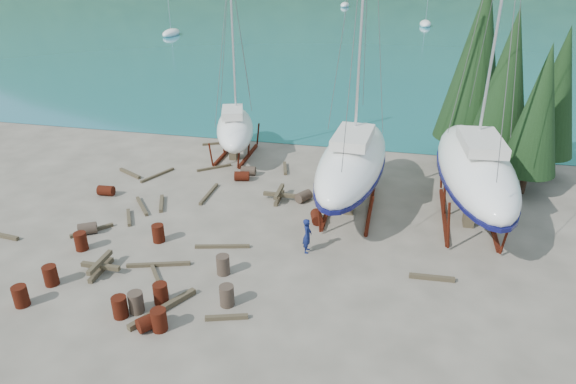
% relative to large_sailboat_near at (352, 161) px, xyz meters
% --- Properties ---
extents(ground, '(600.00, 600.00, 0.00)m').
position_rel_large_sailboat_near_xyz_m(ground, '(-4.52, -6.03, -2.75)').
color(ground, '#5A5347').
rests_on(ground, ground).
extents(cypress_near_right, '(3.60, 3.60, 10.00)m').
position_rel_large_sailboat_near_xyz_m(cypress_near_right, '(7.98, 5.97, 3.04)').
color(cypress_near_right, black).
rests_on(cypress_near_right, ground).
extents(cypress_mid_right, '(3.06, 3.06, 8.50)m').
position_rel_large_sailboat_near_xyz_m(cypress_mid_right, '(9.48, 3.97, 2.17)').
color(cypress_mid_right, black).
rests_on(cypress_mid_right, ground).
extents(cypress_back_left, '(4.14, 4.14, 11.50)m').
position_rel_large_sailboat_near_xyz_m(cypress_back_left, '(6.48, 7.97, 3.91)').
color(cypress_back_left, black).
rests_on(cypress_back_left, ground).
extents(cypress_far_right, '(3.24, 3.24, 9.00)m').
position_rel_large_sailboat_near_xyz_m(cypress_far_right, '(10.98, 6.97, 2.46)').
color(cypress_far_right, black).
rests_on(cypress_far_right, ground).
extents(moored_boat_left, '(2.00, 5.00, 6.05)m').
position_rel_large_sailboat_near_xyz_m(moored_boat_left, '(-34.52, 53.97, -2.37)').
color(moored_boat_left, white).
rests_on(moored_boat_left, ground).
extents(moored_boat_mid, '(2.00, 5.00, 6.05)m').
position_rel_large_sailboat_near_xyz_m(moored_boat_mid, '(5.48, 73.97, -2.37)').
color(moored_boat_mid, white).
rests_on(moored_boat_mid, ground).
extents(moored_boat_far, '(2.00, 5.00, 6.05)m').
position_rel_large_sailboat_near_xyz_m(moored_boat_far, '(-12.52, 103.97, -2.37)').
color(moored_boat_far, white).
rests_on(moored_boat_far, ground).
extents(large_sailboat_near, '(3.98, 11.05, 17.08)m').
position_rel_large_sailboat_near_xyz_m(large_sailboat_near, '(0.00, 0.00, 0.00)').
color(large_sailboat_near, white).
rests_on(large_sailboat_near, ground).
extents(large_sailboat_far, '(4.26, 11.55, 17.89)m').
position_rel_large_sailboat_near_xyz_m(large_sailboat_far, '(6.10, -0.05, 0.17)').
color(large_sailboat_far, white).
rests_on(large_sailboat_far, ground).
extents(small_sailboat_shore, '(4.51, 7.99, 12.18)m').
position_rel_large_sailboat_near_xyz_m(small_sailboat_shore, '(-8.35, 5.89, -0.75)').
color(small_sailboat_shore, white).
rests_on(small_sailboat_shore, ground).
extents(worker, '(0.43, 0.64, 1.70)m').
position_rel_large_sailboat_near_xyz_m(worker, '(-1.47, -4.91, -1.90)').
color(worker, '#111B4C').
rests_on(worker, ground).
extents(drum_0, '(0.58, 0.58, 0.88)m').
position_rel_large_sailboat_near_xyz_m(drum_0, '(-11.47, -9.76, -2.31)').
color(drum_0, '#601D10').
rests_on(drum_0, ground).
extents(drum_2, '(0.92, 0.64, 0.58)m').
position_rel_large_sailboat_near_xyz_m(drum_2, '(-13.76, -1.47, -2.46)').
color(drum_2, '#601D10').
rests_on(drum_2, ground).
extents(drum_3, '(0.58, 0.58, 0.88)m').
position_rel_large_sailboat_near_xyz_m(drum_3, '(-7.59, -11.04, -2.31)').
color(drum_3, '#601D10').
rests_on(drum_3, ground).
extents(drum_4, '(0.98, 0.74, 0.58)m').
position_rel_large_sailboat_near_xyz_m(drum_4, '(-6.80, 2.16, -2.46)').
color(drum_4, '#601D10').
rests_on(drum_4, ground).
extents(drum_5, '(0.58, 0.58, 0.88)m').
position_rel_large_sailboat_near_xyz_m(drum_5, '(-3.83, -9.48, -2.31)').
color(drum_5, '#2D2823').
rests_on(drum_5, ground).
extents(drum_6, '(0.80, 1.00, 0.58)m').
position_rel_large_sailboat_near_xyz_m(drum_6, '(-1.49, -2.04, -2.46)').
color(drum_6, '#601D10').
rests_on(drum_6, ground).
extents(drum_7, '(0.58, 0.58, 0.88)m').
position_rel_large_sailboat_near_xyz_m(drum_7, '(-5.80, -11.41, -2.31)').
color(drum_7, '#601D10').
rests_on(drum_7, ground).
extents(drum_8, '(0.58, 0.58, 0.88)m').
position_rel_large_sailboat_near_xyz_m(drum_8, '(-11.80, -7.01, -2.31)').
color(drum_8, '#601D10').
rests_on(drum_8, ground).
extents(drum_9, '(0.92, 0.64, 0.58)m').
position_rel_large_sailboat_near_xyz_m(drum_9, '(-6.64, 3.04, -2.46)').
color(drum_9, '#2D2823').
rests_on(drum_9, ground).
extents(drum_10, '(0.58, 0.58, 0.88)m').
position_rel_large_sailboat_near_xyz_m(drum_10, '(-6.43, -9.92, -2.31)').
color(drum_10, '#601D10').
rests_on(drum_10, ground).
extents(drum_11, '(0.96, 1.05, 0.58)m').
position_rel_large_sailboat_near_xyz_m(drum_11, '(-2.61, 0.23, -2.46)').
color(drum_11, '#2D2823').
rests_on(drum_11, ground).
extents(drum_12, '(1.01, 1.05, 0.58)m').
position_rel_large_sailboat_near_xyz_m(drum_12, '(-6.20, -11.43, -2.46)').
color(drum_12, '#601D10').
rests_on(drum_12, ground).
extents(drum_13, '(0.58, 0.58, 0.88)m').
position_rel_large_sailboat_near_xyz_m(drum_13, '(-11.74, -11.26, -2.31)').
color(drum_13, '#601D10').
rests_on(drum_13, ground).
extents(drum_14, '(0.58, 0.58, 0.88)m').
position_rel_large_sailboat_near_xyz_m(drum_14, '(-8.60, -5.55, -2.31)').
color(drum_14, '#601D10').
rests_on(drum_14, ground).
extents(drum_15, '(1.05, 0.95, 0.58)m').
position_rel_large_sailboat_near_xyz_m(drum_15, '(-12.35, -5.63, -2.46)').
color(drum_15, '#2D2823').
rests_on(drum_15, ground).
extents(drum_16, '(0.58, 0.58, 0.88)m').
position_rel_large_sailboat_near_xyz_m(drum_16, '(-7.12, -10.65, -2.31)').
color(drum_16, '#2D2823').
rests_on(drum_16, ground).
extents(drum_17, '(0.58, 0.58, 0.88)m').
position_rel_large_sailboat_near_xyz_m(drum_17, '(-4.68, -7.45, -2.31)').
color(drum_17, '#2D2823').
rests_on(drum_17, ground).
extents(timber_0, '(1.87, 1.51, 0.14)m').
position_rel_large_sailboat_near_xyz_m(timber_0, '(-9.08, 3.53, -2.68)').
color(timber_0, brown).
rests_on(timber_0, ground).
extents(timber_1, '(1.91, 0.26, 0.19)m').
position_rel_large_sailboat_near_xyz_m(timber_1, '(4.15, -5.98, -2.66)').
color(timber_1, brown).
rests_on(timber_1, ground).
extents(timber_2, '(1.89, 1.14, 0.19)m').
position_rel_large_sailboat_near_xyz_m(timber_2, '(-13.88, 1.49, -2.66)').
color(timber_2, brown).
rests_on(timber_2, ground).
extents(timber_3, '(1.66, 2.13, 0.15)m').
position_rel_large_sailboat_near_xyz_m(timber_3, '(-7.20, -8.65, -2.68)').
color(timber_3, brown).
rests_on(timber_3, ground).
extents(timber_4, '(1.03, 1.60, 0.17)m').
position_rel_large_sailboat_near_xyz_m(timber_4, '(-11.13, -3.80, -2.67)').
color(timber_4, brown).
rests_on(timber_4, ground).
extents(timber_5, '(2.72, 0.97, 0.16)m').
position_rel_large_sailboat_near_xyz_m(timber_5, '(-7.69, -7.54, -2.67)').
color(timber_5, brown).
rests_on(timber_5, ground).
extents(timber_6, '(0.64, 1.80, 0.19)m').
position_rel_large_sailboat_near_xyz_m(timber_6, '(-4.61, 4.37, -2.66)').
color(timber_6, brown).
rests_on(timber_6, ground).
extents(timber_7, '(1.62, 0.64, 0.17)m').
position_rel_large_sailboat_near_xyz_m(timber_7, '(-3.57, -10.33, -2.67)').
color(timber_7, brown).
rests_on(timber_7, ground).
extents(timber_8, '(0.92, 1.83, 0.19)m').
position_rel_large_sailboat_near_xyz_m(timber_8, '(-10.16, -1.95, -2.66)').
color(timber_8, brown).
rests_on(timber_8, ground).
extents(timber_9, '(2.14, 1.18, 0.15)m').
position_rel_large_sailboat_near_xyz_m(timber_9, '(-10.31, 7.90, -2.68)').
color(timber_9, brown).
rests_on(timber_9, ground).
extents(timber_10, '(0.19, 2.68, 0.16)m').
position_rel_large_sailboat_near_xyz_m(timber_10, '(-8.04, -0.22, -2.67)').
color(timber_10, brown).
rests_on(timber_10, ground).
extents(timber_11, '(2.54, 0.74, 0.15)m').
position_rel_large_sailboat_near_xyz_m(timber_11, '(-5.43, -5.46, -2.68)').
color(timber_11, brown).
rests_on(timber_11, ground).
extents(timber_12, '(1.55, 1.69, 0.17)m').
position_rel_large_sailboat_near_xyz_m(timber_12, '(-12.26, -5.44, -2.67)').
color(timber_12, brown).
rests_on(timber_12, ground).
extents(timber_15, '(1.19, 2.42, 0.15)m').
position_rel_large_sailboat_near_xyz_m(timber_15, '(-12.10, 1.65, -2.68)').
color(timber_15, brown).
rests_on(timber_15, ground).
extents(timber_16, '(1.70, 2.82, 0.23)m').
position_rel_large_sailboat_near_xyz_m(timber_16, '(-6.15, -10.40, -2.64)').
color(timber_16, brown).
rests_on(timber_16, ground).
extents(timber_17, '(1.58, 1.89, 0.16)m').
position_rel_large_sailboat_near_xyz_m(timber_17, '(-11.07, -2.45, -2.67)').
color(timber_17, brown).
rests_on(timber_17, ground).
extents(timber_pile_fore, '(1.80, 1.80, 0.60)m').
position_rel_large_sailboat_near_xyz_m(timber_pile_fore, '(-9.93, -8.51, -2.45)').
color(timber_pile_fore, brown).
rests_on(timber_pile_fore, ground).
extents(timber_pile_aft, '(1.80, 1.80, 0.60)m').
position_rel_large_sailboat_near_xyz_m(timber_pile_aft, '(-3.99, 0.11, -2.45)').
color(timber_pile_aft, brown).
rests_on(timber_pile_aft, ground).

